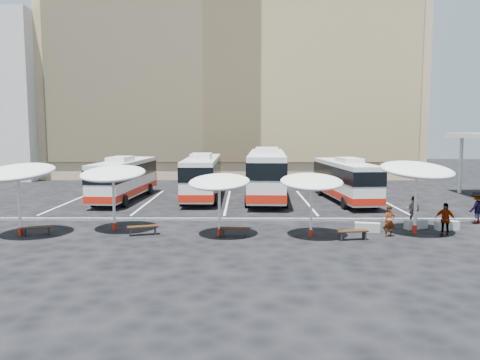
{
  "coord_description": "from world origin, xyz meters",
  "views": [
    {
      "loc": [
        1.23,
        -27.4,
        5.51
      ],
      "look_at": [
        1.0,
        3.0,
        2.2
      ],
      "focal_mm": 35.0,
      "sensor_mm": 36.0,
      "label": 1
    }
  ],
  "objects_px": {
    "sunshade_1": "(113,174)",
    "passenger_0": "(389,221)",
    "wood_bench_2": "(235,230)",
    "conc_bench_1": "(416,224)",
    "sunshade_2": "(219,182)",
    "wood_bench_1": "(143,228)",
    "passenger_3": "(476,207)",
    "wood_bench_0": "(37,229)",
    "sunshade_4": "(417,170)",
    "bus_3": "(345,179)",
    "passenger_2": "(445,220)",
    "bus_0": "(125,177)",
    "wood_bench_3": "(352,233)",
    "conc_bench_0": "(367,227)",
    "sunshade_0": "(18,173)",
    "sunshade_3": "(312,182)",
    "bus_2": "(267,172)",
    "conc_bench_2": "(447,226)",
    "passenger_1": "(414,210)",
    "bus_1": "(202,175)"
  },
  "relations": [
    {
      "from": "conc_bench_0",
      "to": "passenger_0",
      "type": "height_order",
      "value": "passenger_0"
    },
    {
      "from": "sunshade_2",
      "to": "conc_bench_0",
      "type": "bearing_deg",
      "value": 7.53
    },
    {
      "from": "conc_bench_2",
      "to": "passenger_3",
      "type": "xyz_separation_m",
      "value": [
        2.41,
        1.73,
        0.72
      ]
    },
    {
      "from": "wood_bench_3",
      "to": "passenger_2",
      "type": "bearing_deg",
      "value": 10.02
    },
    {
      "from": "wood_bench_3",
      "to": "sunshade_1",
      "type": "bearing_deg",
      "value": 170.03
    },
    {
      "from": "conc_bench_1",
      "to": "passenger_3",
      "type": "xyz_separation_m",
      "value": [
        4.02,
        1.45,
        0.71
      ]
    },
    {
      "from": "conc_bench_0",
      "to": "passenger_2",
      "type": "xyz_separation_m",
      "value": [
        3.72,
        -1.02,
        0.62
      ]
    },
    {
      "from": "sunshade_2",
      "to": "wood_bench_1",
      "type": "xyz_separation_m",
      "value": [
        -4.01,
        0.16,
        -2.43
      ]
    },
    {
      "from": "wood_bench_0",
      "to": "passenger_3",
      "type": "height_order",
      "value": "passenger_3"
    },
    {
      "from": "conc_bench_0",
      "to": "passenger_1",
      "type": "height_order",
      "value": "passenger_1"
    },
    {
      "from": "bus_0",
      "to": "conc_bench_2",
      "type": "xyz_separation_m",
      "value": [
        20.51,
        -10.99,
        -1.51
      ]
    },
    {
      "from": "conc_bench_2",
      "to": "sunshade_0",
      "type": "bearing_deg",
      "value": -176.05
    },
    {
      "from": "bus_3",
      "to": "passenger_0",
      "type": "distance_m",
      "value": 11.95
    },
    {
      "from": "bus_1",
      "to": "passenger_1",
      "type": "distance_m",
      "value": 16.72
    },
    {
      "from": "bus_2",
      "to": "sunshade_0",
      "type": "height_order",
      "value": "bus_2"
    },
    {
      "from": "wood_bench_0",
      "to": "passenger_3",
      "type": "bearing_deg",
      "value": 7.66
    },
    {
      "from": "sunshade_0",
      "to": "passenger_3",
      "type": "bearing_deg",
      "value": 7.48
    },
    {
      "from": "bus_0",
      "to": "sunshade_0",
      "type": "distance_m",
      "value": 12.86
    },
    {
      "from": "bus_3",
      "to": "passenger_2",
      "type": "xyz_separation_m",
      "value": [
        2.63,
        -11.78,
        -0.86
      ]
    },
    {
      "from": "sunshade_1",
      "to": "passenger_0",
      "type": "xyz_separation_m",
      "value": [
        14.57,
        -1.46,
        -2.31
      ]
    },
    {
      "from": "sunshade_1",
      "to": "conc_bench_2",
      "type": "xyz_separation_m",
      "value": [
        18.26,
        0.21,
        -2.86
      ]
    },
    {
      "from": "conc_bench_1",
      "to": "passenger_3",
      "type": "height_order",
      "value": "passenger_3"
    },
    {
      "from": "conc_bench_0",
      "to": "bus_0",
      "type": "bearing_deg",
      "value": 144.28
    },
    {
      "from": "bus_2",
      "to": "passenger_3",
      "type": "height_order",
      "value": "bus_2"
    },
    {
      "from": "bus_0",
      "to": "passenger_2",
      "type": "height_order",
      "value": "bus_0"
    },
    {
      "from": "passenger_3",
      "to": "sunshade_0",
      "type": "bearing_deg",
      "value": -23.32
    },
    {
      "from": "bus_0",
      "to": "wood_bench_0",
      "type": "height_order",
      "value": "bus_0"
    },
    {
      "from": "sunshade_4",
      "to": "wood_bench_3",
      "type": "bearing_deg",
      "value": -157.11
    },
    {
      "from": "wood_bench_0",
      "to": "passenger_3",
      "type": "xyz_separation_m",
      "value": [
        24.36,
        3.28,
        0.62
      ]
    },
    {
      "from": "bus_0",
      "to": "wood_bench_3",
      "type": "bearing_deg",
      "value": -38.28
    },
    {
      "from": "wood_bench_2",
      "to": "conc_bench_1",
      "type": "bearing_deg",
      "value": 11.38
    },
    {
      "from": "wood_bench_0",
      "to": "passenger_1",
      "type": "relative_size",
      "value": 0.89
    },
    {
      "from": "wood_bench_3",
      "to": "conc_bench_0",
      "type": "height_order",
      "value": "conc_bench_0"
    },
    {
      "from": "bus_2",
      "to": "sunshade_4",
      "type": "xyz_separation_m",
      "value": [
        7.26,
        -12.36,
        1.26
      ]
    },
    {
      "from": "bus_0",
      "to": "conc_bench_0",
      "type": "height_order",
      "value": "bus_0"
    },
    {
      "from": "sunshade_0",
      "to": "sunshade_2",
      "type": "height_order",
      "value": "sunshade_0"
    },
    {
      "from": "conc_bench_2",
      "to": "passenger_0",
      "type": "bearing_deg",
      "value": -155.73
    },
    {
      "from": "sunshade_3",
      "to": "sunshade_0",
      "type": "bearing_deg",
      "value": 179.44
    },
    {
      "from": "wood_bench_2",
      "to": "bus_1",
      "type": "bearing_deg",
      "value": 101.94
    },
    {
      "from": "sunshade_2",
      "to": "conc_bench_0",
      "type": "relative_size",
      "value": 2.89
    },
    {
      "from": "bus_1",
      "to": "conc_bench_1",
      "type": "xyz_separation_m",
      "value": [
        12.87,
        -11.48,
        -1.61
      ]
    },
    {
      "from": "conc_bench_2",
      "to": "passenger_0",
      "type": "height_order",
      "value": "passenger_0"
    },
    {
      "from": "wood_bench_0",
      "to": "passenger_1",
      "type": "height_order",
      "value": "passenger_1"
    },
    {
      "from": "sunshade_4",
      "to": "wood_bench_2",
      "type": "bearing_deg",
      "value": -174.74
    },
    {
      "from": "sunshade_0",
      "to": "sunshade_3",
      "type": "bearing_deg",
      "value": -0.56
    },
    {
      "from": "bus_2",
      "to": "bus_3",
      "type": "height_order",
      "value": "bus_2"
    },
    {
      "from": "sunshade_4",
      "to": "passenger_3",
      "type": "bearing_deg",
      "value": 29.91
    },
    {
      "from": "sunshade_1",
      "to": "passenger_3",
      "type": "xyz_separation_m",
      "value": [
        20.67,
        1.94,
        -2.15
      ]
    },
    {
      "from": "conc_bench_1",
      "to": "conc_bench_2",
      "type": "height_order",
      "value": "conc_bench_1"
    },
    {
      "from": "sunshade_3",
      "to": "conc_bench_1",
      "type": "distance_m",
      "value": 6.94
    }
  ]
}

